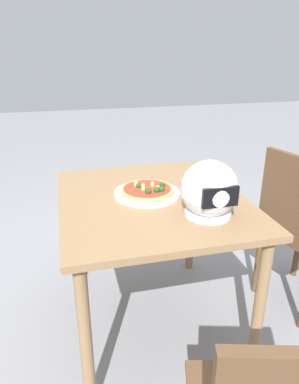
# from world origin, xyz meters

# --- Properties ---
(ground_plane) EXTENTS (14.00, 14.00, 0.00)m
(ground_plane) POSITION_xyz_m (0.00, 0.00, 0.00)
(ground_plane) COLOR gray
(dining_table) EXTENTS (0.85, 0.96, 0.73)m
(dining_table) POSITION_xyz_m (0.00, 0.00, 0.63)
(dining_table) COLOR olive
(dining_table) RESTS_ON ground
(pizza_plate) EXTENTS (0.32, 0.32, 0.01)m
(pizza_plate) POSITION_xyz_m (0.01, -0.04, 0.73)
(pizza_plate) COLOR white
(pizza_plate) RESTS_ON dining_table
(pizza) EXTENTS (0.26, 0.26, 0.05)m
(pizza) POSITION_xyz_m (0.01, -0.04, 0.75)
(pizza) COLOR tan
(pizza) RESTS_ON pizza_plate
(motorcycle_helmet) EXTENTS (0.24, 0.24, 0.24)m
(motorcycle_helmet) POSITION_xyz_m (-0.18, 0.24, 0.84)
(motorcycle_helmet) COLOR silver
(motorcycle_helmet) RESTS_ON dining_table
(chair_side) EXTENTS (0.49, 0.49, 0.90)m
(chair_side) POSITION_xyz_m (-0.79, 0.06, 0.51)
(chair_side) COLOR brown
(chair_side) RESTS_ON ground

